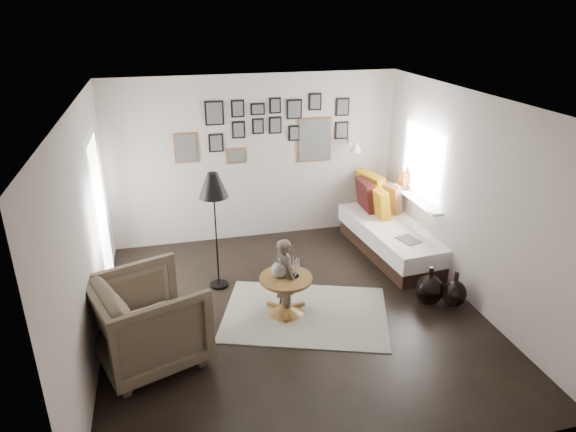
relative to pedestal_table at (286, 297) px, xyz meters
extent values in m
plane|color=black|center=(0.09, -0.03, -0.23)|extent=(4.80, 4.80, 0.00)
plane|color=#AFA399|center=(0.09, 2.37, 1.07)|extent=(4.50, 0.00, 4.50)
plane|color=#AFA399|center=(0.09, -2.43, 1.07)|extent=(4.50, 0.00, 4.50)
plane|color=#AFA399|center=(-2.16, -0.03, 1.07)|extent=(0.00, 4.80, 4.80)
plane|color=#AFA399|center=(2.34, -0.03, 1.07)|extent=(0.00, 4.80, 4.80)
plane|color=white|center=(0.09, -0.03, 2.37)|extent=(4.80, 4.80, 0.00)
plane|color=white|center=(-2.14, 1.17, 0.82)|extent=(0.00, 2.14, 2.14)
plane|color=white|center=(-2.14, 1.17, 0.82)|extent=(0.00, 1.88, 1.88)
plane|color=white|center=(-2.14, 1.17, 0.82)|extent=(0.00, 1.93, 1.93)
plane|color=white|center=(2.33, 1.17, 1.22)|extent=(0.00, 1.30, 1.30)
plane|color=white|center=(2.33, 1.17, 1.22)|extent=(0.00, 1.14, 1.14)
cube|color=white|center=(2.27, 1.17, 0.65)|extent=(0.15, 1.32, 0.04)
cylinder|color=#8C4C14|center=(2.27, 1.52, 0.81)|extent=(0.10, 0.10, 0.28)
cylinder|color=#8C4C14|center=(2.27, 1.69, 0.78)|extent=(0.08, 0.08, 0.22)
cube|color=brown|center=(-0.96, 2.35, 1.32)|extent=(0.35, 0.03, 0.45)
cube|color=black|center=(-0.96, 2.33, 1.32)|extent=(0.30, 0.01, 0.40)
cube|color=black|center=(-0.51, 2.35, 1.82)|extent=(0.28, 0.03, 0.36)
cube|color=black|center=(-0.51, 2.33, 1.82)|extent=(0.23, 0.01, 0.31)
cube|color=black|center=(-0.51, 2.35, 1.37)|extent=(0.22, 0.03, 0.28)
cube|color=black|center=(-0.51, 2.33, 1.37)|extent=(0.17, 0.01, 0.23)
cube|color=black|center=(-0.16, 2.35, 1.87)|extent=(0.20, 0.03, 0.26)
cube|color=black|center=(-0.16, 2.33, 1.87)|extent=(0.15, 0.01, 0.21)
cube|color=black|center=(-0.16, 2.35, 1.55)|extent=(0.20, 0.03, 0.26)
cube|color=black|center=(-0.16, 2.33, 1.55)|extent=(0.15, 0.01, 0.21)
cube|color=black|center=(0.14, 2.35, 1.85)|extent=(0.22, 0.03, 0.18)
cube|color=black|center=(0.14, 2.33, 1.85)|extent=(0.17, 0.01, 0.13)
cube|color=black|center=(0.14, 2.35, 1.59)|extent=(0.18, 0.03, 0.24)
cube|color=black|center=(0.14, 2.33, 1.59)|extent=(0.13, 0.01, 0.19)
cube|color=black|center=(0.41, 2.35, 1.89)|extent=(0.18, 0.03, 0.24)
cube|color=black|center=(0.41, 2.33, 1.89)|extent=(0.13, 0.01, 0.19)
cube|color=black|center=(0.41, 2.35, 1.59)|extent=(0.20, 0.03, 0.26)
cube|color=black|center=(0.41, 2.33, 1.59)|extent=(0.15, 0.01, 0.21)
cube|color=black|center=(0.71, 2.35, 1.82)|extent=(0.24, 0.03, 0.30)
cube|color=black|center=(0.71, 2.33, 1.82)|extent=(0.19, 0.01, 0.25)
cube|color=black|center=(0.71, 2.35, 1.45)|extent=(0.18, 0.03, 0.24)
cube|color=black|center=(0.71, 2.33, 1.45)|extent=(0.13, 0.01, 0.19)
cube|color=brown|center=(1.04, 2.35, 1.32)|extent=(0.55, 0.03, 0.70)
cube|color=black|center=(1.04, 2.33, 1.32)|extent=(0.50, 0.01, 0.65)
cube|color=black|center=(1.04, 2.35, 1.92)|extent=(0.20, 0.03, 0.26)
cube|color=black|center=(1.04, 2.33, 1.92)|extent=(0.15, 0.01, 0.21)
cube|color=black|center=(1.49, 2.35, 1.82)|extent=(0.22, 0.03, 0.28)
cube|color=black|center=(1.49, 2.33, 1.82)|extent=(0.17, 0.01, 0.23)
cube|color=black|center=(1.49, 2.35, 1.45)|extent=(0.22, 0.03, 0.28)
cube|color=black|center=(1.49, 2.33, 1.45)|extent=(0.17, 0.01, 0.23)
cube|color=brown|center=(-0.21, 2.35, 1.15)|extent=(0.30, 0.03, 0.24)
cube|color=black|center=(-0.21, 2.33, 1.15)|extent=(0.25, 0.01, 0.19)
cube|color=white|center=(1.64, 2.34, 1.27)|extent=(0.06, 0.04, 0.10)
cylinder|color=white|center=(1.64, 2.22, 1.29)|extent=(0.02, 0.24, 0.02)
cone|color=white|center=(1.64, 2.09, 1.23)|extent=(0.18, 0.18, 0.14)
cube|color=white|center=(0.23, -0.08, -0.23)|extent=(2.34, 1.98, 0.01)
cone|color=brown|center=(0.00, 0.00, -0.19)|extent=(0.48, 0.48, 0.09)
cylinder|color=brown|center=(0.00, 0.00, 0.02)|extent=(0.10, 0.10, 0.37)
cylinder|color=brown|center=(0.00, 0.00, 0.25)|extent=(0.64, 0.64, 0.04)
ellipsoid|color=black|center=(-0.08, 0.02, 0.37)|extent=(0.18, 0.18, 0.20)
cylinder|color=black|center=(-0.08, 0.02, 0.49)|extent=(0.06, 0.06, 0.04)
cylinder|color=black|center=(0.11, 0.00, 0.28)|extent=(0.11, 0.11, 0.02)
cube|color=black|center=(1.98, 1.19, -0.12)|extent=(1.01, 2.08, 0.23)
cube|color=white|center=(1.98, 1.19, 0.12)|extent=(1.08, 2.15, 0.26)
cube|color=#CB850B|center=(2.00, 2.02, 0.51)|extent=(0.37, 0.63, 0.59)
cube|color=#361211|center=(1.85, 1.91, 0.48)|extent=(0.25, 0.54, 0.53)
cube|color=maroon|center=(2.13, 1.74, 0.47)|extent=(0.41, 0.56, 0.51)
cube|color=#CB850B|center=(1.91, 1.59, 0.46)|extent=(0.23, 0.49, 0.49)
cube|color=black|center=(1.93, 0.64, 0.25)|extent=(0.31, 0.37, 0.02)
imported|color=brown|center=(-1.60, -0.50, 0.25)|extent=(1.36, 1.34, 0.97)
cube|color=white|center=(-1.57, -0.45, 0.25)|extent=(0.56, 0.57, 0.20)
cylinder|color=black|center=(-0.72, 0.87, -0.22)|extent=(0.25, 0.25, 0.03)
cylinder|color=black|center=(-0.72, 0.87, 0.48)|extent=(0.02, 0.02, 1.43)
cone|color=black|center=(-0.72, 0.87, 1.21)|extent=(0.37, 0.37, 0.32)
cube|color=black|center=(-1.85, -0.34, -0.04)|extent=(0.25, 0.12, 0.33)
cube|color=white|center=(-1.82, -0.36, -0.04)|extent=(0.26, 0.18, 0.33)
ellipsoid|color=black|center=(1.81, -0.23, -0.03)|extent=(0.35, 0.35, 0.40)
cylinder|color=black|center=(1.81, -0.23, 0.23)|extent=(0.06, 0.06, 0.12)
ellipsoid|color=black|center=(2.09, -0.35, -0.06)|extent=(0.31, 0.31, 0.35)
cylinder|color=black|center=(2.09, -0.35, 0.18)|extent=(0.06, 0.06, 0.12)
imported|color=#554C43|center=(0.00, 0.06, 0.26)|extent=(0.34, 0.42, 0.99)
camera|label=1|loc=(-1.29, -5.25, 3.32)|focal=32.00mm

